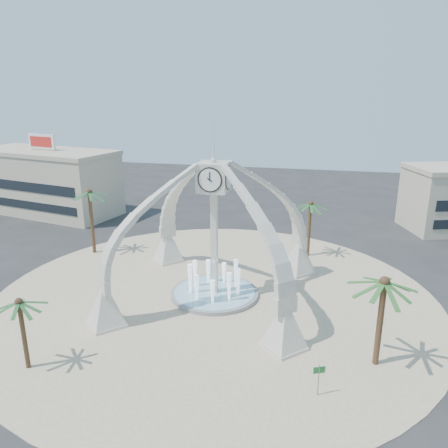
% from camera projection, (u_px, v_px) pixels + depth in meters
% --- Properties ---
extents(ground, '(140.00, 140.00, 0.00)m').
position_uv_depth(ground, '(215.00, 296.00, 40.07)').
color(ground, '#282828').
rests_on(ground, ground).
extents(plaza, '(40.00, 40.00, 0.06)m').
position_uv_depth(plaza, '(215.00, 295.00, 40.06)').
color(plaza, beige).
rests_on(plaza, ground).
extents(clock_tower, '(17.94, 17.94, 16.30)m').
position_uv_depth(clock_tower, '(214.00, 228.00, 38.17)').
color(clock_tower, silver).
rests_on(clock_tower, ground).
extents(fountain, '(8.00, 8.00, 3.62)m').
position_uv_depth(fountain, '(215.00, 293.00, 39.99)').
color(fountain, gray).
rests_on(fountain, ground).
extents(building_nw, '(23.75, 13.73, 11.90)m').
position_uv_depth(building_nw, '(47.00, 181.00, 66.16)').
color(building_nw, '#B8A990').
rests_on(building_nw, ground).
extents(palm_east, '(4.48, 4.48, 7.02)m').
position_uv_depth(palm_east, '(385.00, 283.00, 28.27)').
color(palm_east, brown).
rests_on(palm_east, ground).
extents(palm_west, '(5.19, 5.19, 8.04)m').
position_uv_depth(palm_west, '(89.00, 193.00, 48.58)').
color(palm_west, brown).
rests_on(palm_west, ground).
extents(palm_north, '(4.29, 4.29, 6.84)m').
position_uv_depth(palm_north, '(311.00, 205.00, 47.96)').
color(palm_north, brown).
rests_on(palm_north, ground).
extents(palm_south, '(3.54, 3.54, 5.59)m').
position_uv_depth(palm_south, '(19.00, 303.00, 28.22)').
color(palm_south, brown).
rests_on(palm_south, ground).
extents(street_sign, '(0.75, 0.34, 2.20)m').
position_uv_depth(street_sign, '(319.00, 374.00, 26.50)').
color(street_sign, slate).
rests_on(street_sign, ground).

